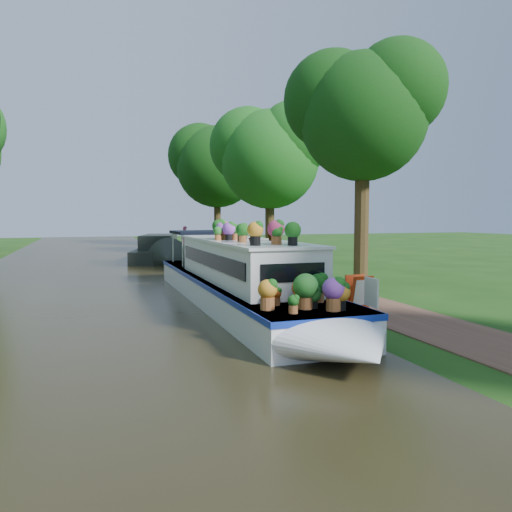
{
  "coord_description": "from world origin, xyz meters",
  "views": [
    {
      "loc": [
        -6.18,
        -13.81,
        2.51
      ],
      "look_at": [
        -1.33,
        0.49,
        1.3
      ],
      "focal_mm": 35.0,
      "sensor_mm": 36.0,
      "label": 1
    }
  ],
  "objects_px": {
    "pedestrian_pink": "(185,238)",
    "pedestrian_dark": "(210,241)",
    "plant_boat": "(243,278)",
    "second_boat": "(159,250)",
    "sandwich_board": "(359,295)"
  },
  "relations": [
    {
      "from": "pedestrian_pink",
      "to": "pedestrian_dark",
      "type": "bearing_deg",
      "value": -58.47
    },
    {
      "from": "plant_boat",
      "to": "second_boat",
      "type": "relative_size",
      "value": 1.7
    },
    {
      "from": "pedestrian_pink",
      "to": "pedestrian_dark",
      "type": "height_order",
      "value": "pedestrian_pink"
    },
    {
      "from": "plant_boat",
      "to": "pedestrian_dark",
      "type": "xyz_separation_m",
      "value": [
        4.15,
        21.13,
        -0.07
      ]
    },
    {
      "from": "second_boat",
      "to": "pedestrian_pink",
      "type": "relative_size",
      "value": 4.51
    },
    {
      "from": "second_boat",
      "to": "pedestrian_pink",
      "type": "distance_m",
      "value": 8.8
    },
    {
      "from": "second_boat",
      "to": "sandwich_board",
      "type": "xyz_separation_m",
      "value": [
        2.84,
        -16.9,
        -0.13
      ]
    },
    {
      "from": "plant_boat",
      "to": "sandwich_board",
      "type": "height_order",
      "value": "plant_boat"
    },
    {
      "from": "plant_boat",
      "to": "pedestrian_dark",
      "type": "height_order",
      "value": "plant_boat"
    },
    {
      "from": "second_boat",
      "to": "pedestrian_dark",
      "type": "xyz_separation_m",
      "value": [
        4.29,
        5.71,
        0.19
      ]
    },
    {
      "from": "pedestrian_dark",
      "to": "plant_boat",
      "type": "bearing_deg",
      "value": -116.71
    },
    {
      "from": "plant_boat",
      "to": "pedestrian_pink",
      "type": "distance_m",
      "value": 23.85
    },
    {
      "from": "sandwich_board",
      "to": "pedestrian_dark",
      "type": "distance_m",
      "value": 22.66
    },
    {
      "from": "sandwich_board",
      "to": "pedestrian_dark",
      "type": "xyz_separation_m",
      "value": [
        1.45,
        22.61,
        0.32
      ]
    },
    {
      "from": "plant_boat",
      "to": "pedestrian_dark",
      "type": "bearing_deg",
      "value": 78.89
    }
  ]
}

